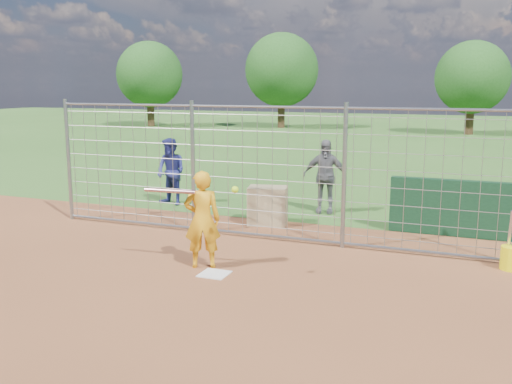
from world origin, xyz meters
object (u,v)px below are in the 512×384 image
at_px(bystander_a, 171,172).
at_px(bucket_with_bats, 512,255).
at_px(equipment_bin, 268,206).
at_px(bystander_b, 325,176).
at_px(batter, 202,220).

relative_size(bystander_a, bucket_with_bats, 1.67).
bearing_deg(equipment_bin, bystander_b, 48.62).
bearing_deg(batter, bystander_b, -124.55).
height_order(bystander_b, equipment_bin, bystander_b).
xyz_separation_m(bystander_a, bucket_with_bats, (7.54, -2.41, -0.57)).
bearing_deg(bystander_a, equipment_bin, -4.25).
distance_m(batter, bystander_b, 4.66).
bearing_deg(bystander_b, bucket_with_bats, -46.08).
bearing_deg(bucket_with_bats, batter, -159.86).
relative_size(equipment_bin, bucket_with_bats, 0.82).
xyz_separation_m(bystander_a, equipment_bin, (2.89, -1.02, -0.41)).
xyz_separation_m(batter, bystander_a, (-2.93, 4.10, 0.03)).
xyz_separation_m(bystander_a, bystander_b, (3.71, 0.50, 0.03)).
distance_m(batter, equipment_bin, 3.10).
height_order(bystander_a, bystander_b, bystander_b).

